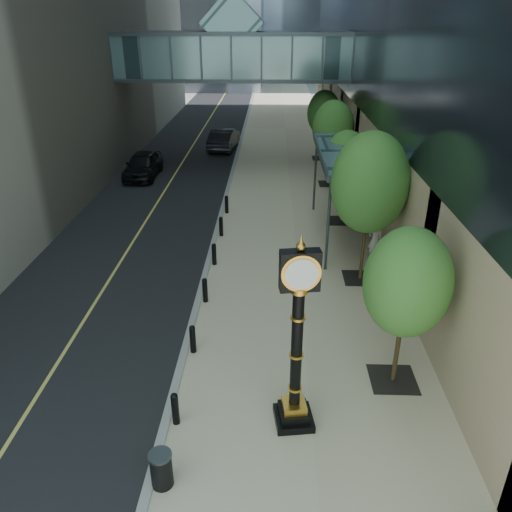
# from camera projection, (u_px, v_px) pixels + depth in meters

# --- Properties ---
(ground) EXTENTS (320.00, 320.00, 0.00)m
(ground) POSITION_uv_depth(u_px,v_px,m) (275.00, 456.00, 12.68)
(ground) COLOR gray
(ground) RESTS_ON ground
(road) EXTENTS (8.00, 180.00, 0.02)m
(road) POSITION_uv_depth(u_px,v_px,m) (203.00, 129.00, 48.84)
(road) COLOR black
(road) RESTS_ON ground
(sidewalk) EXTENTS (8.00, 180.00, 0.06)m
(sidewalk) POSITION_uv_depth(u_px,v_px,m) (285.00, 129.00, 48.59)
(sidewalk) COLOR #BEB292
(sidewalk) RESTS_ON ground
(curb) EXTENTS (0.25, 180.00, 0.07)m
(curb) POSITION_uv_depth(u_px,v_px,m) (244.00, 129.00, 48.71)
(curb) COLOR gray
(curb) RESTS_ON ground
(skywalk) EXTENTS (17.00, 4.20, 5.80)m
(skywalk) POSITION_uv_depth(u_px,v_px,m) (233.00, 53.00, 34.57)
(skywalk) COLOR slate
(skywalk) RESTS_ON ground
(entrance_canopy) EXTENTS (3.00, 8.00, 4.38)m
(entrance_canopy) POSITION_uv_depth(u_px,v_px,m) (351.00, 155.00, 23.33)
(entrance_canopy) COLOR #383F44
(entrance_canopy) RESTS_ON ground
(bollard_row) EXTENTS (0.20, 16.20, 0.90)m
(bollard_row) POSITION_uv_depth(u_px,v_px,m) (210.00, 272.00, 20.63)
(bollard_row) COLOR black
(bollard_row) RESTS_ON sidewalk
(street_trees) EXTENTS (3.02, 28.46, 6.20)m
(street_trees) POSITION_uv_depth(u_px,v_px,m) (348.00, 157.00, 24.77)
(street_trees) COLOR black
(street_trees) RESTS_ON sidewalk
(street_clock) EXTENTS (1.14, 1.14, 5.41)m
(street_clock) POSITION_uv_depth(u_px,v_px,m) (296.00, 352.00, 12.66)
(street_clock) COLOR black
(street_clock) RESTS_ON sidewalk
(trash_bin) EXTENTS (0.62, 0.62, 0.90)m
(trash_bin) POSITION_uv_depth(u_px,v_px,m) (161.00, 470.00, 11.67)
(trash_bin) COLOR black
(trash_bin) RESTS_ON sidewalk
(pedestrian) EXTENTS (0.69, 0.48, 1.81)m
(pedestrian) POSITION_uv_depth(u_px,v_px,m) (375.00, 240.00, 22.42)
(pedestrian) COLOR #B8B0A9
(pedestrian) RESTS_ON sidewalk
(car_near) EXTENTS (2.06, 4.98, 1.69)m
(car_near) POSITION_uv_depth(u_px,v_px,m) (143.00, 165.00, 34.01)
(car_near) COLOR black
(car_near) RESTS_ON road
(car_far) EXTENTS (2.35, 5.37, 1.71)m
(car_far) POSITION_uv_depth(u_px,v_px,m) (224.00, 139.00, 41.07)
(car_far) COLOR black
(car_far) RESTS_ON road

